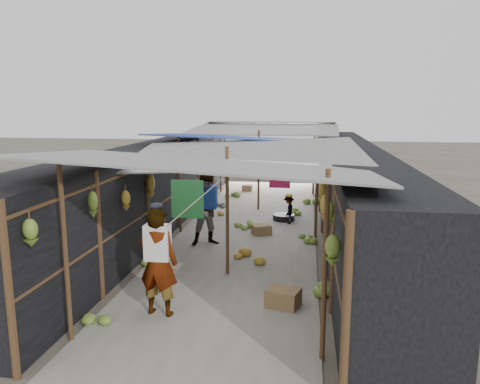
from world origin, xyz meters
The scene contains 14 objects.
ground centered at (0.00, 0.00, 0.00)m, with size 80.00×80.00×0.00m, color #6B6356.
aisle_slab centered at (0.00, 6.50, 0.01)m, with size 3.60×16.00×0.02m, color #9E998E.
stall_left centered at (-2.70, 6.50, 1.15)m, with size 1.40×15.00×2.30m, color black.
stall_right centered at (2.70, 6.50, 1.15)m, with size 1.40×15.00×2.30m, color black.
crate_near centered at (1.19, 1.61, 0.16)m, with size 0.53×0.43×0.32m, color #97754D.
crate_mid centered at (0.39, 6.00, 0.14)m, with size 0.47×0.38×0.28m, color #97754D.
crate_back centered at (-0.79, 12.34, 0.13)m, with size 0.40×0.32×0.25m, color #97754D.
black_basin centered at (0.90, 7.67, 0.10)m, with size 0.65×0.65×0.19m, color black.
vendor_elderly centered at (-0.79, 1.02, 0.91)m, with size 0.66×0.43×1.81m, color white.
shopper_blue centered at (-0.80, 4.97, 0.88)m, with size 0.86×0.67×1.77m, color navy.
vendor_seated centered at (1.06, 7.26, 0.42)m, with size 0.54×0.31×0.84m, color #46403C.
market_canopy centered at (0.03, 6.84, 2.41)m, with size 5.62×15.20×2.77m.
hanging_bananas centered at (0.09, 6.43, 1.66)m, with size 3.96×14.09×0.82m.
floor_bananas centered at (0.20, 5.98, 0.16)m, with size 3.95×10.75×0.36m.
Camera 1 is at (1.53, -5.89, 3.38)m, focal length 35.00 mm.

